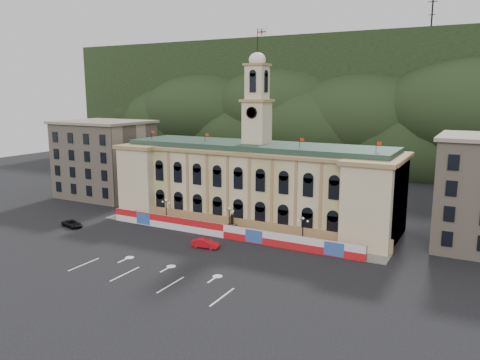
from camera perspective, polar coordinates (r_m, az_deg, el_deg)
The scene contains 13 objects.
ground at distance 71.46m, azimuth -8.15°, elevation -10.26°, with size 260.00×260.00×0.00m, color black.
lane_markings at distance 67.80m, azimuth -10.70°, elevation -11.51°, with size 26.00×10.00×0.02m, color white, non-canonical shape.
hill_ridge at distance 180.09m, azimuth 15.54°, elevation 8.39°, with size 230.00×80.00×64.00m.
city_hall at distance 92.15m, azimuth 1.92°, elevation -0.32°, with size 56.20×17.60×37.10m.
side_building_left at distance 119.49m, azimuth -16.17°, elevation 2.51°, with size 21.00×17.00×18.60m.
hoarding_fence at distance 82.95m, azimuth -1.95°, elevation -6.26°, with size 50.00×0.44×2.50m.
pavement at distance 85.54m, azimuth -1.07°, elevation -6.55°, with size 56.00×5.50×0.16m, color slate.
statue at distance 85.43m, azimuth -0.99°, elevation -5.80°, with size 1.40×1.40×3.72m.
lamp_left at distance 91.57m, azimuth -8.99°, elevation -3.58°, with size 1.96×0.44×5.15m.
lamp_center at distance 84.08m, azimuth -1.32°, elevation -4.73°, with size 1.96×0.44×5.15m.
lamp_right at distance 78.39m, azimuth 7.67°, elevation -5.97°, with size 1.96×0.44×5.15m.
red_sedan at distance 78.27m, azimuth -4.23°, elevation -7.69°, with size 4.88×2.18×1.56m, color red.
black_suv at distance 95.20m, azimuth -19.77°, elevation -5.04°, with size 5.14×3.20×1.33m, color black.
Camera 1 is at (40.01, -53.50, 25.36)m, focal length 35.00 mm.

